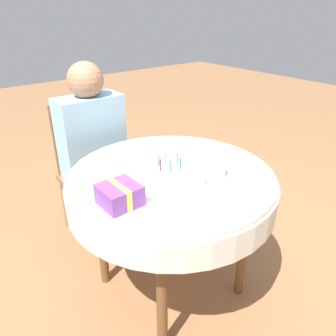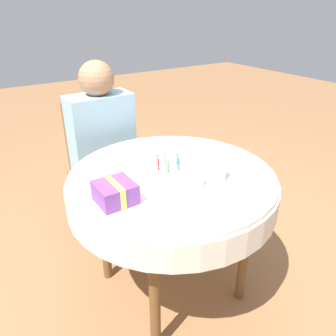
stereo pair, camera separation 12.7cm
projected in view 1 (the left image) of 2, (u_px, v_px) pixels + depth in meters
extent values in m
plane|color=#8C603D|center=(171.00, 285.00, 1.94)|extent=(12.00, 12.00, 0.00)
cylinder|color=silver|center=(171.00, 175.00, 1.61)|extent=(1.01, 1.01, 0.02)
cylinder|color=silver|center=(171.00, 189.00, 1.64)|extent=(1.03, 1.03, 0.13)
cylinder|color=brown|center=(162.00, 293.00, 1.43)|extent=(0.05, 0.05, 0.73)
cylinder|color=brown|center=(244.00, 241.00, 1.74)|extent=(0.05, 0.05, 0.73)
cylinder|color=brown|center=(100.00, 231.00, 1.81)|extent=(0.05, 0.05, 0.73)
cylinder|color=brown|center=(177.00, 198.00, 2.12)|extent=(0.05, 0.05, 0.73)
cube|color=brown|center=(96.00, 179.00, 2.25)|extent=(0.42, 0.42, 0.04)
cube|color=brown|center=(80.00, 135.00, 2.27)|extent=(0.37, 0.03, 0.49)
cylinder|color=brown|center=(88.00, 227.00, 2.12)|extent=(0.04, 0.04, 0.39)
cylinder|color=brown|center=(134.00, 208.00, 2.32)|extent=(0.04, 0.04, 0.39)
cylinder|color=brown|center=(65.00, 203.00, 2.38)|extent=(0.04, 0.04, 0.39)
cylinder|color=brown|center=(109.00, 188.00, 2.58)|extent=(0.04, 0.04, 0.39)
cylinder|color=#9E7051|center=(96.00, 218.00, 2.18)|extent=(0.09, 0.09, 0.43)
cylinder|color=#9E7051|center=(122.00, 207.00, 2.29)|extent=(0.09, 0.09, 0.43)
cube|color=#8CB7D1|center=(92.00, 139.00, 2.12)|extent=(0.41, 0.20, 0.56)
sphere|color=#9E7051|center=(85.00, 80.00, 1.95)|extent=(0.22, 0.22, 0.22)
cube|color=silver|center=(169.00, 176.00, 1.49)|extent=(0.23, 0.23, 0.08)
cylinder|color=green|center=(178.00, 159.00, 1.49)|extent=(0.01, 0.01, 0.05)
cylinder|color=#D166B2|center=(165.00, 157.00, 1.51)|extent=(0.01, 0.01, 0.05)
cylinder|color=green|center=(158.00, 160.00, 1.48)|extent=(0.01, 0.01, 0.05)
cylinder|color=red|center=(160.00, 165.00, 1.44)|extent=(0.01, 0.01, 0.05)
cylinder|color=green|center=(170.00, 167.00, 1.42)|extent=(0.01, 0.01, 0.05)
cylinder|color=blue|center=(180.00, 164.00, 1.45)|extent=(0.01, 0.01, 0.05)
cylinder|color=silver|center=(219.00, 168.00, 1.54)|extent=(0.06, 0.06, 0.10)
cube|color=#753D99|center=(120.00, 195.00, 1.34)|extent=(0.15, 0.15, 0.09)
cube|color=#EAE54C|center=(120.00, 195.00, 1.34)|extent=(0.02, 0.16, 0.09)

